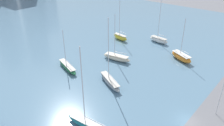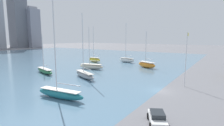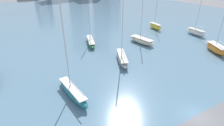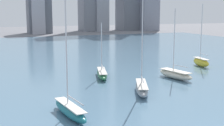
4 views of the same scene
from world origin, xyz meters
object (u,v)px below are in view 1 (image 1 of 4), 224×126
at_px(sailboat_yellow, 120,37).
at_px(sailboat_cream, 117,57).
at_px(sailboat_orange, 181,57).
at_px(flag_pole, 223,88).
at_px(sailboat_gray, 110,81).
at_px(sailboat_teal, 88,125).
at_px(sailboat_green, 67,66).
at_px(sailboat_white, 159,40).

xyz_separation_m(sailboat_yellow, sailboat_cream, (-13.50, -9.66, -0.22)).
bearing_deg(sailboat_orange, flag_pole, -113.69).
relative_size(flag_pole, sailboat_yellow, 0.77).
height_order(flag_pole, sailboat_gray, sailboat_gray).
bearing_deg(sailboat_teal, sailboat_gray, 19.69).
height_order(flag_pole, sailboat_green, flag_pole).
xyz_separation_m(flag_pole, sailboat_cream, (5.27, 30.28, -5.28)).
xyz_separation_m(sailboat_green, sailboat_gray, (1.92, -13.83, 0.14)).
xyz_separation_m(flag_pole, sailboat_white, (25.67, 28.09, -5.13)).
bearing_deg(flag_pole, sailboat_gray, 104.18).
relative_size(flag_pole, sailboat_white, 0.70).
bearing_deg(sailboat_green, sailboat_white, 1.05).
bearing_deg(sailboat_teal, sailboat_cream, 22.57).
relative_size(sailboat_green, sailboat_white, 0.67).
xyz_separation_m(sailboat_cream, sailboat_gray, (-11.09, -7.22, 0.02)).
bearing_deg(sailboat_green, sailboat_gray, -66.30).
bearing_deg(sailboat_yellow, sailboat_cream, -136.88).
distance_m(flag_pole, sailboat_orange, 24.47).
height_order(flag_pole, sailboat_orange, sailboat_orange).
height_order(sailboat_green, sailboat_teal, sailboat_teal).
xyz_separation_m(sailboat_white, sailboat_teal, (-45.21, -11.97, -0.13)).
distance_m(sailboat_green, sailboat_teal, 23.89).
distance_m(flag_pole, sailboat_green, 38.08).
height_order(sailboat_white, sailboat_orange, sailboat_white).
bearing_deg(sailboat_orange, sailboat_white, 81.77).
distance_m(sailboat_green, sailboat_orange, 33.07).
xyz_separation_m(sailboat_yellow, sailboat_teal, (-38.32, -23.82, -0.20)).
relative_size(sailboat_white, sailboat_gray, 1.00).
xyz_separation_m(sailboat_orange, sailboat_teal, (-37.39, 0.18, -0.15)).
relative_size(sailboat_yellow, sailboat_white, 0.91).
distance_m(flag_pole, sailboat_white, 38.39).
bearing_deg(sailboat_yellow, sailboat_white, -52.26).
xyz_separation_m(sailboat_teal, sailboat_gray, (13.72, 6.94, -0.01)).
relative_size(sailboat_white, sailboat_cream, 1.19).
relative_size(sailboat_yellow, sailboat_teal, 0.92).
height_order(flag_pole, sailboat_yellow, sailboat_yellow).
height_order(sailboat_green, sailboat_orange, sailboat_orange).
height_order(sailboat_green, sailboat_gray, sailboat_gray).
distance_m(sailboat_white, sailboat_teal, 46.77).
xyz_separation_m(flag_pole, sailboat_green, (-7.74, 36.89, -5.40)).
bearing_deg(sailboat_cream, sailboat_white, -15.88).
height_order(sailboat_yellow, sailboat_white, sailboat_white).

